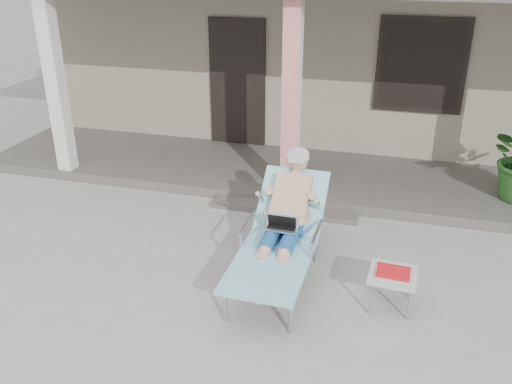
% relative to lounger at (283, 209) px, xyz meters
% --- Properties ---
extents(ground, '(60.00, 60.00, 0.00)m').
position_rel_lounger_xyz_m(ground, '(-0.31, -0.39, -0.79)').
color(ground, '#9E9E99').
rests_on(ground, ground).
extents(house, '(10.40, 5.40, 3.30)m').
position_rel_lounger_xyz_m(house, '(-0.31, 6.11, 0.87)').
color(house, gray).
rests_on(house, ground).
extents(porch_deck, '(10.00, 2.00, 0.15)m').
position_rel_lounger_xyz_m(porch_deck, '(-0.31, 2.61, -0.72)').
color(porch_deck, '#605B56').
rests_on(porch_deck, ground).
extents(porch_step, '(2.00, 0.30, 0.07)m').
position_rel_lounger_xyz_m(porch_step, '(-0.31, 1.46, -0.76)').
color(porch_step, '#605B56').
rests_on(porch_step, ground).
extents(lounger, '(0.77, 2.00, 1.29)m').
position_rel_lounger_xyz_m(lounger, '(0.00, 0.00, 0.00)').
color(lounger, '#B7B7BC').
rests_on(lounger, ground).
extents(side_table, '(0.48, 0.48, 0.41)m').
position_rel_lounger_xyz_m(side_table, '(1.18, -0.30, -0.45)').
color(side_table, beige).
rests_on(side_table, ground).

